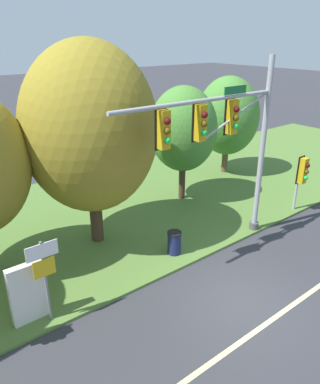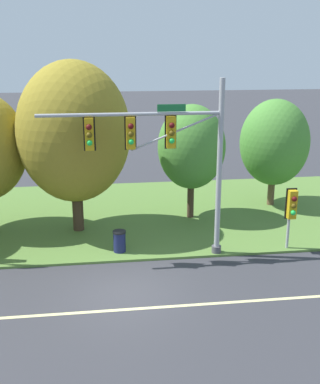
% 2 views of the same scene
% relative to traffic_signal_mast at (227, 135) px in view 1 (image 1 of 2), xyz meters
% --- Properties ---
extents(ground_plane, '(160.00, 160.00, 0.00)m').
position_rel_traffic_signal_mast_xyz_m(ground_plane, '(-1.86, -2.76, -4.66)').
color(ground_plane, '#333338').
extents(lane_stripe, '(36.00, 0.16, 0.01)m').
position_rel_traffic_signal_mast_xyz_m(lane_stripe, '(-1.86, -3.96, -4.66)').
color(lane_stripe, beige).
rests_on(lane_stripe, ground).
extents(grass_verge, '(48.00, 11.50, 0.10)m').
position_rel_traffic_signal_mast_xyz_m(grass_verge, '(-1.86, 5.49, -4.61)').
color(grass_verge, '#517533').
rests_on(grass_verge, ground).
extents(traffic_signal_mast, '(7.29, 0.49, 7.24)m').
position_rel_traffic_signal_mast_xyz_m(traffic_signal_mast, '(0.00, 0.00, 0.00)').
color(traffic_signal_mast, '#9EA0A5').
rests_on(traffic_signal_mast, grass_verge).
extents(pedestrian_signal_near_kerb, '(0.46, 0.55, 2.71)m').
position_rel_traffic_signal_mast_xyz_m(pedestrian_signal_near_kerb, '(5.34, -0.09, -2.65)').
color(pedestrian_signal_near_kerb, '#9EA0A5').
rests_on(pedestrian_signal_near_kerb, grass_verge).
extents(route_sign_post, '(0.93, 0.08, 2.66)m').
position_rel_traffic_signal_mast_xyz_m(route_sign_post, '(-7.15, 0.13, -2.77)').
color(route_sign_post, slate).
rests_on(route_sign_post, grass_verge).
extents(tree_behind_signpost, '(5.09, 5.09, 7.86)m').
position_rel_traffic_signal_mast_xyz_m(tree_behind_signpost, '(-3.66, 3.46, 0.11)').
color(tree_behind_signpost, '#423021').
rests_on(tree_behind_signpost, grass_verge).
extents(tree_mid_verge, '(3.34, 3.34, 5.72)m').
position_rel_traffic_signal_mast_xyz_m(tree_mid_verge, '(1.95, 4.53, -0.94)').
color(tree_mid_verge, '#423021').
rests_on(tree_mid_verge, grass_verge).
extents(tree_tall_centre, '(3.68, 3.68, 5.76)m').
position_rel_traffic_signal_mast_xyz_m(tree_tall_centre, '(6.72, 5.94, -1.11)').
color(tree_tall_centre, brown).
rests_on(tree_tall_centre, grass_verge).
extents(info_kiosk, '(1.10, 0.24, 1.90)m').
position_rel_traffic_signal_mast_xyz_m(info_kiosk, '(-7.58, 0.49, -3.62)').
color(info_kiosk, silver).
rests_on(info_kiosk, grass_verge).
extents(trash_bin, '(0.56, 0.56, 0.93)m').
position_rel_traffic_signal_mast_xyz_m(trash_bin, '(-1.86, 0.65, -4.09)').
color(trash_bin, '#191E4C').
rests_on(trash_bin, grass_verge).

